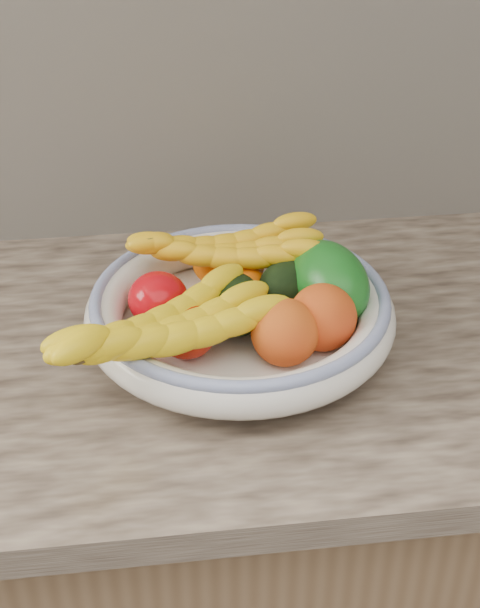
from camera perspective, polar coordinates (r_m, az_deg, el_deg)
name	(u,v)px	position (r m, az deg, el deg)	size (l,w,h in m)	color
kitchen_counter	(238,556)	(1.41, -0.13, -16.60)	(2.44, 0.66, 1.40)	brown
fruit_bowl	(240,312)	(1.06, 0.00, -0.52)	(0.39, 0.39, 0.08)	silver
clementine_back_left	(214,264)	(1.15, -1.76, 2.68)	(0.06, 0.06, 0.05)	orange
clementine_back_right	(246,266)	(1.15, 0.40, 2.58)	(0.05, 0.05, 0.05)	#E85704
clementine_back_mid	(224,286)	(1.11, -1.11, 1.24)	(0.05, 0.05, 0.04)	#ED5F05
clementine_extra	(247,286)	(1.11, 0.50, 1.23)	(0.06, 0.06, 0.05)	#F26005
tomato_left	(158,299)	(1.07, -5.54, 0.35)	(0.08, 0.08, 0.07)	red
tomato_near_left	(186,331)	(1.01, -3.63, -1.81)	(0.07, 0.07, 0.07)	red
avocado_center	(236,304)	(1.05, -0.29, 0.02)	(0.07, 0.10, 0.07)	black
avocado_right	(290,285)	(1.09, 3.39, 1.30)	(0.07, 0.10, 0.07)	black
green_mango	(328,282)	(1.08, 5.93, 1.48)	(0.09, 0.14, 0.10)	#105614
peach_front	(285,332)	(1.00, 3.06, -1.92)	(0.08, 0.08, 0.08)	orange
peach_right	(323,317)	(1.02, 5.59, -0.90)	(0.08, 0.08, 0.08)	orange
banana_bunch_back	(226,254)	(1.11, -0.98, 3.37)	(0.27, 0.10, 0.08)	yellow
banana_bunch_front	(166,334)	(0.97, -5.02, -2.05)	(0.31, 0.12, 0.09)	yellow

